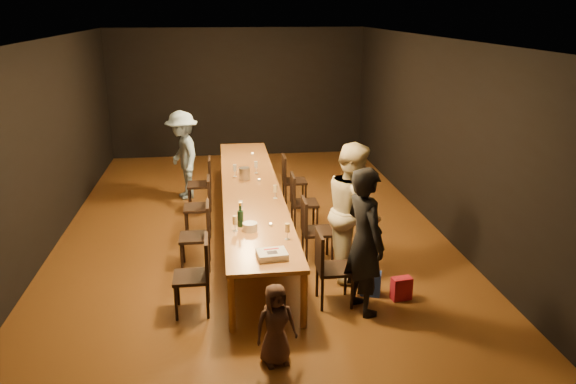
{
  "coord_description": "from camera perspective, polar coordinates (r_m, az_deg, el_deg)",
  "views": [
    {
      "loc": [
        -0.46,
        -8.38,
        3.44
      ],
      "look_at": [
        0.45,
        -1.05,
        1.0
      ],
      "focal_mm": 35.0,
      "sensor_mm": 36.0,
      "label": 1
    }
  ],
  "objects": [
    {
      "name": "gift_bag_red",
      "position": [
        7.15,
        11.44,
        -9.58
      ],
      "size": [
        0.26,
        0.17,
        0.29
      ],
      "primitive_type": "cube",
      "rotation": [
        0.0,
        0.0,
        0.16
      ],
      "color": "#B51B2E",
      "rests_on": "ground"
    },
    {
      "name": "tealight_mid",
      "position": [
        9.13,
        -2.95,
        1.22
      ],
      "size": [
        0.05,
        0.05,
        0.03
      ],
      "primitive_type": "cylinder",
      "color": "#B2B7B2",
      "rests_on": "table"
    },
    {
      "name": "ground",
      "position": [
        9.07,
        -3.66,
        -4.04
      ],
      "size": [
        10.0,
        10.0,
        0.0
      ],
      "primitive_type": "plane",
      "color": "#432110",
      "rests_on": "ground"
    },
    {
      "name": "chair_left_2",
      "position": [
        8.9,
        -9.19,
        -1.48
      ],
      "size": [
        0.42,
        0.42,
        0.93
      ],
      "primitive_type": null,
      "rotation": [
        0.0,
        0.0,
        1.57
      ],
      "color": "black",
      "rests_on": "ground"
    },
    {
      "name": "birthday_cake",
      "position": [
        6.36,
        -1.64,
        -6.37
      ],
      "size": [
        0.36,
        0.3,
        0.08
      ],
      "rotation": [
        0.0,
        0.0,
        0.11
      ],
      "color": "white",
      "rests_on": "table"
    },
    {
      "name": "chair_left_1",
      "position": [
        7.79,
        -9.45,
        -4.45
      ],
      "size": [
        0.42,
        0.42,
        0.93
      ],
      "primitive_type": null,
      "rotation": [
        0.0,
        0.0,
        1.57
      ],
      "color": "black",
      "rests_on": "ground"
    },
    {
      "name": "room_shell",
      "position": [
        8.51,
        -3.95,
        9.02
      ],
      "size": [
        6.04,
        10.04,
        3.02
      ],
      "color": "black",
      "rests_on": "ground"
    },
    {
      "name": "table",
      "position": [
        8.83,
        -3.75,
        0.18
      ],
      "size": [
        0.9,
        6.0,
        0.75
      ],
      "color": "#96552B",
      "rests_on": "ground"
    },
    {
      "name": "wineglass_0",
      "position": [
        7.09,
        -5.4,
        -3.22
      ],
      "size": [
        0.06,
        0.06,
        0.21
      ],
      "primitive_type": null,
      "color": "beige",
      "rests_on": "table"
    },
    {
      "name": "plate_stack",
      "position": [
        7.11,
        -3.88,
        -3.55
      ],
      "size": [
        0.2,
        0.2,
        0.11
      ],
      "primitive_type": "cylinder",
      "rotation": [
        0.0,
        0.0,
        0.05
      ],
      "color": "white",
      "rests_on": "table"
    },
    {
      "name": "tealight_far",
      "position": [
        10.78,
        -3.63,
        3.88
      ],
      "size": [
        0.05,
        0.05,
        0.03
      ],
      "primitive_type": "cylinder",
      "color": "#B2B7B2",
      "rests_on": "table"
    },
    {
      "name": "chair_left_0",
      "position": [
        6.69,
        -9.79,
        -8.4
      ],
      "size": [
        0.42,
        0.42,
        0.93
      ],
      "primitive_type": null,
      "rotation": [
        0.0,
        0.0,
        1.57
      ],
      "color": "black",
      "rests_on": "ground"
    },
    {
      "name": "gift_bag_blue",
      "position": [
        7.18,
        8.41,
        -9.18
      ],
      "size": [
        0.28,
        0.24,
        0.3
      ],
      "primitive_type": "cube",
      "rotation": [
        0.0,
        0.0,
        -0.36
      ],
      "color": "#24409D",
      "rests_on": "ground"
    },
    {
      "name": "wineglass_4",
      "position": [
        9.37,
        -5.42,
        2.18
      ],
      "size": [
        0.06,
        0.06,
        0.21
      ],
      "primitive_type": null,
      "color": "silver",
      "rests_on": "table"
    },
    {
      "name": "man_blue",
      "position": [
        10.6,
        -10.62,
        3.69
      ],
      "size": [
        0.91,
        1.2,
        1.65
      ],
      "primitive_type": "imported",
      "rotation": [
        0.0,
        0.0,
        -1.25
      ],
      "color": "#80A0C5",
      "rests_on": "ground"
    },
    {
      "name": "child",
      "position": [
        5.74,
        -1.26,
        -13.31
      ],
      "size": [
        0.47,
        0.36,
        0.87
      ],
      "primitive_type": "imported",
      "rotation": [
        0.0,
        0.0,
        0.22
      ],
      "color": "#3F2923",
      "rests_on": "ground"
    },
    {
      "name": "chair_right_0",
      "position": [
        6.81,
        4.77,
        -7.7
      ],
      "size": [
        0.42,
        0.42,
        0.93
      ],
      "primitive_type": null,
      "rotation": [
        0.0,
        0.0,
        -1.57
      ],
      "color": "black",
      "rests_on": "ground"
    },
    {
      "name": "wineglass_1",
      "position": [
        6.81,
        -0.08,
        -4.03
      ],
      "size": [
        0.06,
        0.06,
        0.21
      ],
      "primitive_type": null,
      "color": "beige",
      "rests_on": "table"
    },
    {
      "name": "chair_right_2",
      "position": [
        8.99,
        1.69,
        -1.05
      ],
      "size": [
        0.42,
        0.42,
        0.93
      ],
      "primitive_type": null,
      "rotation": [
        0.0,
        0.0,
        -1.57
      ],
      "color": "black",
      "rests_on": "ground"
    },
    {
      "name": "tealight_near",
      "position": [
        7.26,
        -1.78,
        -3.34
      ],
      "size": [
        0.05,
        0.05,
        0.03
      ],
      "primitive_type": "cylinder",
      "color": "#B2B7B2",
      "rests_on": "table"
    },
    {
      "name": "wineglass_2",
      "position": [
        7.61,
        -4.81,
        -1.67
      ],
      "size": [
        0.06,
        0.06,
        0.21
      ],
      "primitive_type": null,
      "color": "silver",
      "rests_on": "table"
    },
    {
      "name": "woman_birthday",
      "position": [
        6.53,
        7.81,
        -4.96
      ],
      "size": [
        0.6,
        0.74,
        1.77
      ],
      "primitive_type": "imported",
      "rotation": [
        0.0,
        0.0,
        1.88
      ],
      "color": "black",
      "rests_on": "ground"
    },
    {
      "name": "chair_left_3",
      "position": [
        10.04,
        -8.99,
        0.82
      ],
      "size": [
        0.42,
        0.42,
        0.93
      ],
      "primitive_type": null,
      "rotation": [
        0.0,
        0.0,
        1.57
      ],
      "color": "black",
      "rests_on": "ground"
    },
    {
      "name": "wineglass_3",
      "position": [
        8.26,
        -1.32,
        0.03
      ],
      "size": [
        0.06,
        0.06,
        0.21
      ],
      "primitive_type": null,
      "color": "beige",
      "rests_on": "table"
    },
    {
      "name": "chair_right_3",
      "position": [
        10.12,
        0.66,
        1.18
      ],
      "size": [
        0.42,
        0.42,
        0.93
      ],
      "primitive_type": null,
      "rotation": [
        0.0,
        0.0,
        -1.57
      ],
      "color": "black",
      "rests_on": "ground"
    },
    {
      "name": "chair_right_1",
      "position": [
        7.88,
        3.01,
        -3.91
      ],
      "size": [
        0.42,
        0.42,
        0.93
      ],
      "primitive_type": null,
      "rotation": [
        0.0,
        0.0,
        -1.57
      ],
      "color": "black",
      "rests_on": "ground"
    },
    {
      "name": "woman_tan",
      "position": [
        7.39,
        6.67,
        -1.88
      ],
      "size": [
        0.76,
        0.94,
        1.82
      ],
      "primitive_type": "imported",
      "rotation": [
        0.0,
        0.0,
        1.49
      ],
      "color": "beige",
      "rests_on": "ground"
    },
    {
      "name": "champagne_bottle",
      "position": [
        7.21,
        -4.86,
        -2.3
      ],
      "size": [
        0.09,
        0.09,
        0.33
      ],
      "primitive_type": null,
      "rotation": [
        0.0,
        0.0,
        0.26
      ],
      "color": "black",
      "rests_on": "table"
    },
    {
      "name": "wineglass_5",
      "position": [
        9.54,
        -3.27,
        2.52
      ],
      "size": [
        0.06,
        0.06,
        0.21
      ],
      "primitive_type": null,
      "color": "silver",
      "rests_on": "table"
    },
    {
      "name": "ice_bucket",
      "position": [
        9.22,
        -4.45,
        1.89
      ],
      "size": [
        0.19,
        0.19,
        0.2
      ],
      "primitive_type": "cylinder",
      "rotation": [
        0.0,
        0.0,
        0.05
      ],
      "color": "#A4A5A9",
      "rests_on": "table"
    }
  ]
}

